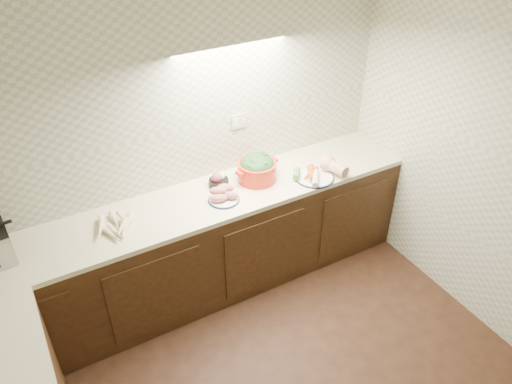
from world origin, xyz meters
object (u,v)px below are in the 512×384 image
parsnip_pile (115,224)px  veg_plate (320,169)px  onion_bowl (218,181)px  dutch_oven (257,168)px  sweet_potato_plate (223,195)px

parsnip_pile → veg_plate: size_ratio=0.90×
onion_bowl → dutch_oven: 0.32m
sweet_potato_plate → onion_bowl: size_ratio=1.54×
sweet_potato_plate → dutch_oven: size_ratio=0.63×
parsnip_pile → veg_plate: veg_plate is taller
dutch_oven → onion_bowl: bearing=159.5°
sweet_potato_plate → veg_plate: 0.84m
sweet_potato_plate → veg_plate: size_ratio=0.59×
sweet_potato_plate → dutch_oven: bearing=18.4°
dutch_oven → veg_plate: bearing=-30.4°
sweet_potato_plate → dutch_oven: 0.39m
sweet_potato_plate → veg_plate: (0.84, -0.07, 0.01)m
veg_plate → onion_bowl: bearing=161.6°
sweet_potato_plate → dutch_oven: (0.36, 0.12, 0.06)m
parsnip_pile → sweet_potato_plate: size_ratio=1.53×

